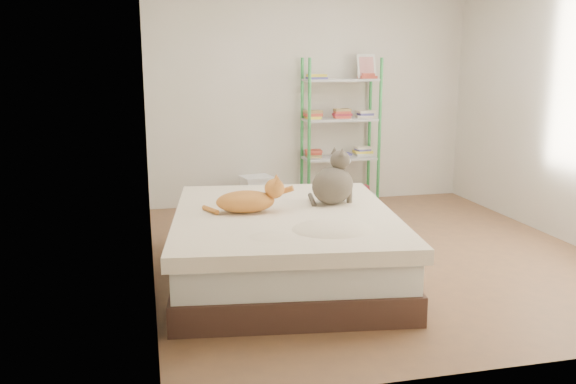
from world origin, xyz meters
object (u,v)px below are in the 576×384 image
object	(u,v)px
bed	(284,245)
cardboard_box	(316,211)
grey_cat	(333,177)
orange_cat	(245,199)
shelf_unit	(341,134)
white_bin	(257,192)

from	to	relation	value
bed	cardboard_box	size ratio (longest dim) A/B	4.10
grey_cat	cardboard_box	size ratio (longest dim) A/B	0.79
bed	orange_cat	world-z (taller)	orange_cat
orange_cat	grey_cat	size ratio (longest dim) A/B	1.21
grey_cat	shelf_unit	distance (m)	2.25
grey_cat	shelf_unit	size ratio (longest dim) A/B	0.25
bed	shelf_unit	bearing A→B (deg)	69.87
cardboard_box	white_bin	world-z (taller)	cardboard_box
shelf_unit	orange_cat	bearing A→B (deg)	-123.83
white_bin	bed	bearing A→B (deg)	-94.97
shelf_unit	white_bin	world-z (taller)	shelf_unit
grey_cat	shelf_unit	xyz separation A→B (m)	(0.76, 2.12, 0.07)
bed	cardboard_box	bearing A→B (deg)	72.09
shelf_unit	white_bin	bearing A→B (deg)	-178.24
grey_cat	cardboard_box	distance (m)	1.31
grey_cat	white_bin	size ratio (longest dim) A/B	1.15
cardboard_box	shelf_unit	bearing A→B (deg)	72.82
grey_cat	white_bin	world-z (taller)	grey_cat
white_bin	grey_cat	bearing A→B (deg)	-83.36
orange_cat	white_bin	world-z (taller)	orange_cat
orange_cat	cardboard_box	size ratio (longest dim) A/B	0.95
cardboard_box	bed	bearing A→B (deg)	-102.03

